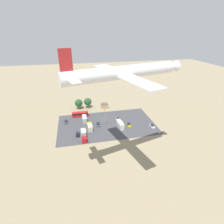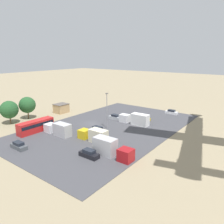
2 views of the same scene
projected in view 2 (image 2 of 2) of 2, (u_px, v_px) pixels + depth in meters
name	position (u px, v px, depth m)	size (l,w,h in m)	color
ground_plane	(92.00, 123.00, 66.31)	(400.00, 400.00, 0.00)	gray
parking_lot_surface	(109.00, 127.00, 62.46)	(55.91, 33.98, 0.08)	#424247
shed_building	(61.00, 108.00, 78.23)	(4.67, 4.12, 3.21)	tan
bus	(36.00, 126.00, 58.55)	(10.06, 2.54, 3.13)	red
parked_car_0	(115.00, 117.00, 70.31)	(1.92, 4.14, 1.57)	#ADB2B7
parked_car_1	(143.00, 118.00, 69.23)	(1.95, 4.53, 1.47)	gold
parked_car_2	(89.00, 154.00, 44.22)	(1.77, 4.36, 1.63)	black
parked_car_3	(19.00, 146.00, 48.18)	(1.72, 4.37, 1.59)	#4C5156
parked_car_4	(171.00, 112.00, 76.68)	(1.79, 4.26, 1.43)	silver
parked_car_5	(97.00, 130.00, 58.20)	(1.87, 4.56, 1.66)	#4C5156
parked_truck_0	(111.00, 148.00, 44.50)	(2.55, 8.97, 3.57)	maroon
parked_truck_1	(59.00, 129.00, 56.44)	(2.53, 8.45, 3.23)	silver
parked_truck_2	(94.00, 135.00, 52.19)	(2.44, 8.02, 3.14)	gold
parked_truck_3	(136.00, 119.00, 64.92)	(2.34, 9.43, 3.37)	silver
tree_near_shed	(9.00, 110.00, 65.18)	(5.32, 5.32, 6.97)	brown
tree_apron_mid	(27.00, 105.00, 70.35)	(5.24, 5.24, 7.14)	brown
light_pole_lot_centre	(107.00, 110.00, 60.28)	(0.90, 0.28, 10.07)	gray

